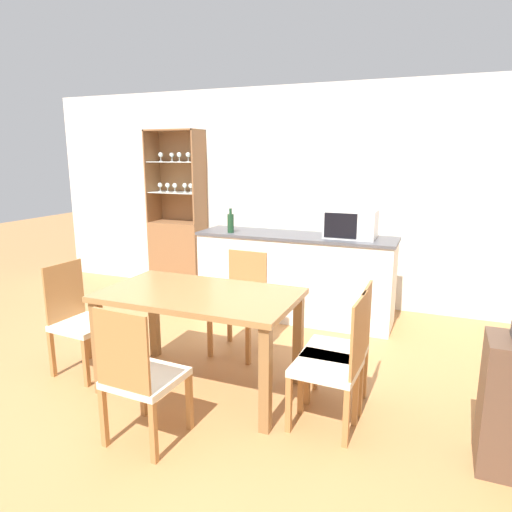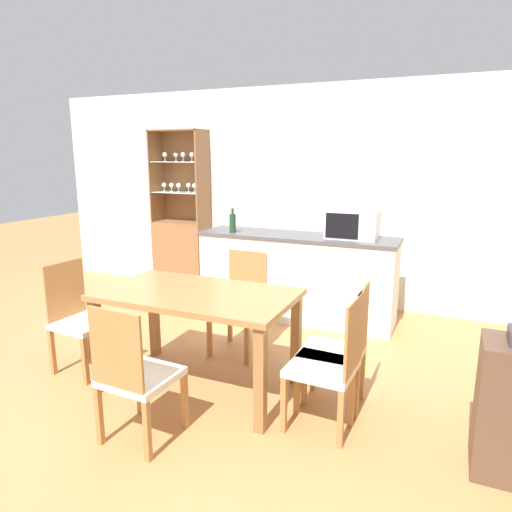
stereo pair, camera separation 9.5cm
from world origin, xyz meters
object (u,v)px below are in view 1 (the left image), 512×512
object	(u,v)px
dining_chair_side_right_near	(334,364)
wine_bottle	(231,223)
microwave	(351,224)
dining_chair_side_left_near	(80,320)
dining_chair_side_right_far	(342,349)
display_cabinet	(179,243)
dining_chair_head_far	(241,304)
dining_table	(200,306)
dining_chair_head_near	(141,377)

from	to	relation	value
dining_chair_side_right_near	wine_bottle	distance (m)	2.42
microwave	dining_chair_side_left_near	bearing A→B (deg)	-133.44
dining_chair_side_right_far	wine_bottle	world-z (taller)	wine_bottle
display_cabinet	dining_chair_side_right_far	distance (m)	3.39
display_cabinet	dining_chair_head_far	world-z (taller)	display_cabinet
dining_chair_side_right_near	microwave	xyz separation A→B (m)	(-0.28, 1.92, 0.63)
dining_table	microwave	distance (m)	1.99
display_cabinet	dining_chair_side_left_near	world-z (taller)	display_cabinet
microwave	dining_table	bearing A→B (deg)	-113.11
dining_chair_side_right_near	dining_chair_head_far	world-z (taller)	same
dining_chair_side_left_near	display_cabinet	bearing A→B (deg)	-163.30
dining_table	dining_chair_side_left_near	world-z (taller)	dining_chair_side_left_near
dining_chair_side_right_far	microwave	distance (m)	1.81
display_cabinet	microwave	xyz separation A→B (m)	(2.34, -0.47, 0.45)
dining_chair_side_right_far	microwave	size ratio (longest dim) A/B	1.77
display_cabinet	microwave	bearing A→B (deg)	-11.42
display_cabinet	dining_chair_side_right_far	xyz separation A→B (m)	(2.62, -2.14, -0.18)
dining_chair_side_right_near	dining_chair_head_near	world-z (taller)	same
dining_chair_side_right_near	wine_bottle	bearing A→B (deg)	44.44
dining_chair_side_right_near	dining_chair_side_right_far	distance (m)	0.25
dining_table	dining_chair_head_far	xyz separation A→B (m)	(0.00, 0.74, -0.22)
display_cabinet	dining_chair_side_right_near	distance (m)	3.56
display_cabinet	dining_table	size ratio (longest dim) A/B	1.43
dining_table	dining_chair_side_right_far	xyz separation A→B (m)	(1.05, 0.12, -0.22)
dining_chair_side_right_near	wine_bottle	size ratio (longest dim) A/B	3.40
dining_chair_side_right_near	dining_chair_side_left_near	xyz separation A→B (m)	(-2.10, 0.01, 0.00)
dining_chair_side_right_far	dining_table	bearing A→B (deg)	96.74
dining_chair_head_near	wine_bottle	bearing A→B (deg)	104.94
dining_table	wine_bottle	bearing A→B (deg)	107.30
dining_table	dining_chair_head_far	world-z (taller)	dining_chair_head_far
dining_table	dining_chair_head_near	xyz separation A→B (m)	(-0.00, -0.74, -0.22)
dining_chair_side_right_far	wine_bottle	bearing A→B (deg)	45.98
display_cabinet	dining_chair_head_far	distance (m)	2.20
display_cabinet	wine_bottle	world-z (taller)	display_cabinet
dining_table	dining_chair_head_near	size ratio (longest dim) A/B	1.60
dining_chair_side_left_near	microwave	distance (m)	2.71
dining_chair_head_near	dining_chair_side_left_near	bearing A→B (deg)	152.26
dining_chair_side_right_far	dining_chair_head_far	bearing A→B (deg)	59.47
dining_table	dining_chair_side_right_far	distance (m)	1.08
dining_chair_head_near	dining_chair_side_left_near	distance (m)	1.22
dining_chair_side_right_near	wine_bottle	world-z (taller)	wine_bottle
display_cabinet	dining_chair_side_left_near	xyz separation A→B (m)	(0.53, -2.39, -0.18)
dining_chair_head_near	display_cabinet	bearing A→B (deg)	120.54
dining_chair_side_right_near	dining_chair_head_near	distance (m)	1.22
dining_chair_head_near	microwave	bearing A→B (deg)	76.06
dining_table	dining_chair_head_near	world-z (taller)	dining_chair_head_near
dining_chair_side_right_far	dining_chair_side_left_near	world-z (taller)	same
display_cabinet	dining_chair_head_near	world-z (taller)	display_cabinet
microwave	wine_bottle	size ratio (longest dim) A/B	1.92
dining_table	wine_bottle	world-z (taller)	wine_bottle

